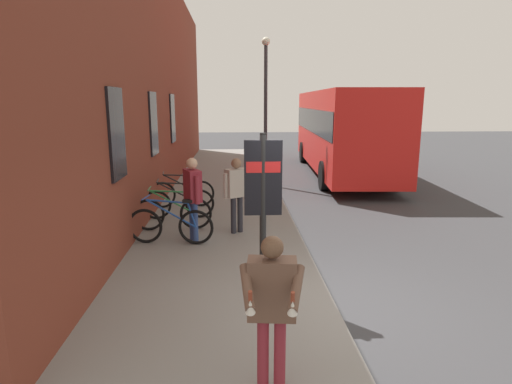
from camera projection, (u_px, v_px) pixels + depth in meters
name	position (u px, v px, depth m)	size (l,w,h in m)	color
ground	(319.00, 207.00, 12.02)	(60.00, 60.00, 0.00)	#38383A
sidewalk_pavement	(224.00, 192.00, 13.82)	(24.00, 3.50, 0.12)	gray
station_facade	(161.00, 82.00, 13.93)	(22.00, 0.65, 7.21)	brown
bicycle_under_window	(171.00, 225.00, 8.51)	(0.48, 1.76, 0.97)	black
bicycle_beside_lamp	(173.00, 213.00, 9.45)	(0.48, 1.77, 0.97)	black
bicycle_leaning_wall	(179.00, 203.00, 10.37)	(0.48, 1.77, 0.97)	black
bicycle_mid_rack	(182.00, 193.00, 11.49)	(0.48, 1.76, 0.97)	black
transit_info_sign	(263.00, 188.00, 6.15)	(0.10, 0.55, 2.40)	black
city_bus	(342.00, 127.00, 17.24)	(10.63, 3.12, 3.35)	red
pedestrian_by_facade	(237.00, 188.00, 9.12)	(0.44, 0.56, 1.65)	#26262D
pedestrian_near_bus	(193.00, 191.00, 8.57)	(0.61, 0.42, 1.73)	#334C8C
tourist_with_hotdogs	(272.00, 299.00, 4.01)	(0.59, 0.62, 1.62)	maroon
street_lamp	(266.00, 98.00, 14.58)	(0.28, 0.28, 4.96)	#333338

